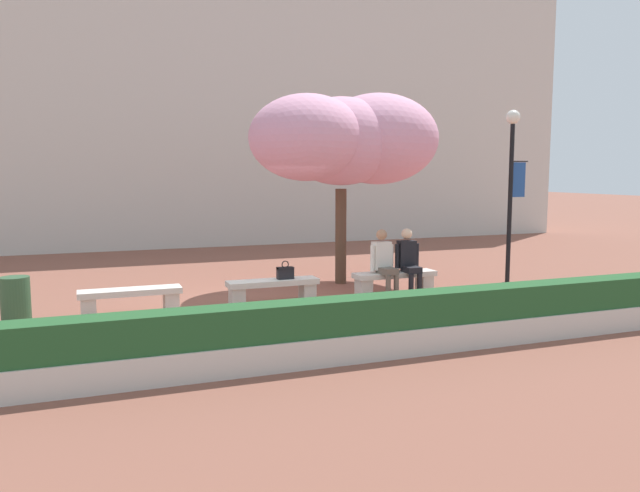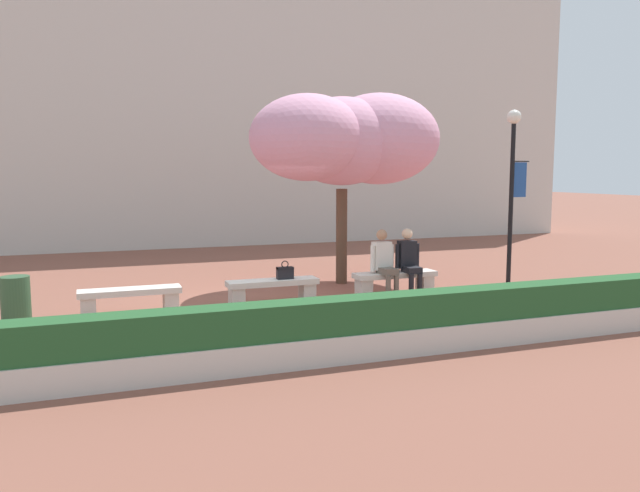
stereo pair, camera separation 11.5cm
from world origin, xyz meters
name	(u,v)px [view 1 (the left image)]	position (x,y,z in m)	size (l,w,h in m)	color
ground_plane	(273,304)	(0.00, 0.00, 0.00)	(100.00, 100.00, 0.00)	brown
building_facade	(177,90)	(0.00, 11.03, 5.12)	(28.00, 4.00, 10.25)	beige
stone_bench_west_end	(130,298)	(-2.48, 0.00, 0.30)	(1.67, 0.42, 0.45)	beige
stone_bench_near_west	(273,288)	(0.00, 0.00, 0.30)	(1.67, 0.42, 0.45)	beige
stone_bench_center	(395,279)	(2.48, 0.00, 0.30)	(1.67, 0.42, 0.45)	beige
person_seated_left	(384,260)	(2.21, -0.05, 0.70)	(0.51, 0.71, 1.29)	black
person_seated_right	(409,259)	(2.75, -0.05, 0.70)	(0.51, 0.69, 1.29)	black
handbag	(285,272)	(0.23, -0.02, 0.58)	(0.30, 0.15, 0.34)	black
cherry_tree_main	(346,140)	(2.06, 1.48, 3.06)	(4.19, 2.88, 4.07)	#513828
lamp_post_with_banner	(511,182)	(4.94, -0.29, 2.18)	(0.54, 0.28, 3.62)	black
planter_hedge_foreground	(353,329)	(0.00, -3.57, 0.39)	(10.93, 0.50, 0.80)	beige
trash_bin	(16,302)	(-4.20, -0.16, 0.39)	(0.44, 0.44, 0.78)	#2D5133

